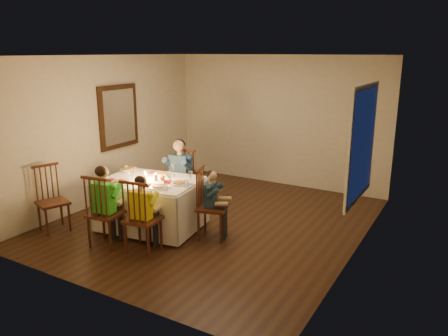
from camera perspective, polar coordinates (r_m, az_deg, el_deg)
The scene contains 26 objects.
ground at distance 7.11m, azimuth -1.37°, elevation -6.97°, with size 5.00×5.00×0.00m, color black.
wall_left at distance 8.12m, azimuth -15.14°, elevation 4.85°, with size 0.02×5.00×2.60m, color beige.
wall_right at distance 5.90m, azimuth 17.53°, elevation 0.97°, with size 0.02×5.00×2.60m, color beige.
wall_back at distance 8.92m, azimuth 7.05°, elevation 6.13°, with size 4.50×0.02×2.60m, color beige.
ceiling at distance 6.59m, azimuth -1.51°, elevation 14.48°, with size 5.00×5.00×0.00m, color white.
dining_table at distance 6.77m, azimuth -9.53°, elevation -3.35°, with size 1.62×1.27×0.74m.
chair_adult at distance 7.61m, azimuth -5.71°, elevation -5.53°, with size 0.43×0.41×1.05m, color #3B1910, non-canonical shape.
chair_near_left at distance 6.51m, azimuth -14.93°, elevation -9.64°, with size 0.43×0.41×1.05m, color #3B1910, non-canonical shape.
chair_near_right at distance 6.20m, azimuth -10.34°, elevation -10.65°, with size 0.43×0.41×1.05m, color #3B1910, non-canonical shape.
chair_end at distance 6.54m, azimuth -1.48°, elevation -8.99°, with size 0.43×0.41×1.05m, color #3B1910, non-canonical shape.
chair_extra at distance 7.24m, azimuth -21.11°, elevation -7.62°, with size 0.42×0.40×1.02m, color #3B1910, non-canonical shape.
adult at distance 7.61m, azimuth -5.71°, elevation -5.53°, with size 0.46×0.42×1.25m, color #304E78, non-canonical shape.
child_green at distance 6.51m, azimuth -14.93°, elevation -9.64°, with size 0.41×0.37×1.17m, color green, non-canonical shape.
child_yellow at distance 6.20m, azimuth -10.34°, elevation -10.65°, with size 0.36×0.33×1.09m, color yellow, non-canonical shape.
child_teal at distance 6.54m, azimuth -1.48°, elevation -8.99°, with size 0.33×0.30×1.02m, color #1B3345, non-canonical shape.
setting_adult at distance 6.94m, azimuth -8.04°, elevation -0.84°, with size 0.26×0.26×0.02m, color white.
setting_green at distance 6.66m, azimuth -13.35°, elevation -1.77°, with size 0.26×0.26×0.02m, color white.
setting_yellow at distance 6.31m, azimuth -8.58°, elevation -2.47°, with size 0.26×0.26×0.02m, color white.
setting_teal at distance 6.44m, azimuth -5.94°, elevation -2.02°, with size 0.26×0.26×0.02m, color white.
candle_left at distance 6.74m, azimuth -10.27°, elevation -1.06°, with size 0.06×0.06×0.10m, color silver.
candle_right at distance 6.64m, azimuth -8.89°, elevation -1.23°, with size 0.06×0.06×0.10m, color silver.
squash at distance 7.29m, azimuth -12.64°, elevation -0.01°, with size 0.09×0.09×0.09m, color yellow.
orange_fruit at distance 6.65m, azimuth -8.05°, elevation -1.28°, with size 0.08×0.08×0.08m, color orange.
serving_bowl at distance 7.21m, azimuth -12.34°, elevation -0.27°, with size 0.24×0.24×0.06m, color white.
wall_mirror at distance 8.28m, azimuth -13.60°, elevation 6.54°, with size 0.06×0.95×1.15m.
window_blinds at distance 5.96m, azimuth 17.49°, elevation 3.08°, with size 0.07×1.34×1.54m.
Camera 1 is at (3.46, -5.61, 2.66)m, focal length 35.00 mm.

